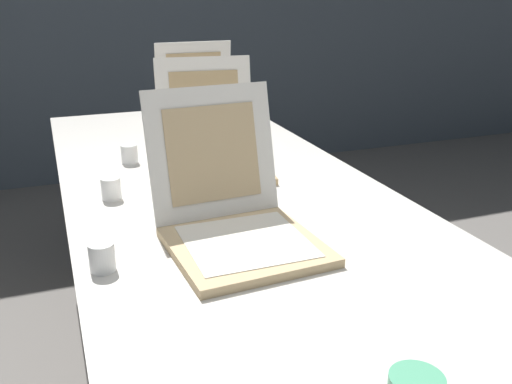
# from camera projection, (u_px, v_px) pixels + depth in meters

# --- Properties ---
(table) EXTENTS (0.94, 2.47, 0.76)m
(table) POSITION_uv_depth(u_px,v_px,m) (228.00, 205.00, 1.70)
(table) COLOR beige
(table) RESTS_ON ground
(pizza_box_front) EXTENTS (0.36, 0.44, 0.35)m
(pizza_box_front) POSITION_uv_depth(u_px,v_px,m) (237.00, 223.00, 1.33)
(pizza_box_front) COLOR tan
(pizza_box_front) RESTS_ON table
(pizza_box_middle) EXTENTS (0.38, 0.44, 0.35)m
(pizza_box_middle) POSITION_uv_depth(u_px,v_px,m) (213.00, 155.00, 1.87)
(pizza_box_middle) COLOR tan
(pizza_box_middle) RESTS_ON table
(pizza_box_back) EXTENTS (0.34, 0.34, 0.36)m
(pizza_box_back) POSITION_uv_depth(u_px,v_px,m) (202.00, 117.00, 2.39)
(pizza_box_back) COLOR tan
(pizza_box_back) RESTS_ON table
(cup_white_near_left) EXTENTS (0.06, 0.06, 0.06)m
(cup_white_near_left) POSITION_uv_depth(u_px,v_px,m) (102.00, 257.00, 1.21)
(cup_white_near_left) COLOR white
(cup_white_near_left) RESTS_ON table
(cup_white_far) EXTENTS (0.06, 0.06, 0.06)m
(cup_white_far) POSITION_uv_depth(u_px,v_px,m) (129.00, 154.00, 1.94)
(cup_white_far) COLOR white
(cup_white_far) RESTS_ON table
(cup_white_mid) EXTENTS (0.06, 0.06, 0.06)m
(cup_white_mid) POSITION_uv_depth(u_px,v_px,m) (111.00, 188.00, 1.61)
(cup_white_mid) COLOR white
(cup_white_mid) RESTS_ON table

